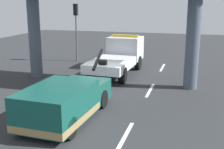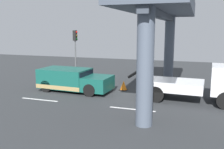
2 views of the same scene
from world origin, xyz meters
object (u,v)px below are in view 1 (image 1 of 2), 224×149
object	(u,v)px
towed_van_green	(65,102)
traffic_light_far	(76,20)
traffic_cone_orange	(68,87)
tow_truck_white	(119,55)

from	to	relation	value
towed_van_green	traffic_light_far	xyz separation A→B (m)	(11.66, 4.28, 2.57)
traffic_light_far	traffic_cone_orange	world-z (taller)	traffic_light_far
traffic_light_far	towed_van_green	bearing A→B (deg)	-159.85
tow_truck_white	traffic_cone_orange	xyz separation A→B (m)	(-5.45, 1.44, -0.88)
towed_van_green	traffic_light_far	bearing A→B (deg)	20.15
towed_van_green	traffic_light_far	size ratio (longest dim) A/B	1.15
tow_truck_white	towed_van_green	bearing A→B (deg)	179.75
tow_truck_white	traffic_light_far	distance (m)	5.56
traffic_cone_orange	traffic_light_far	bearing A→B (deg)	19.26
towed_van_green	traffic_light_far	world-z (taller)	traffic_light_far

